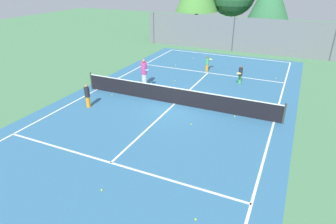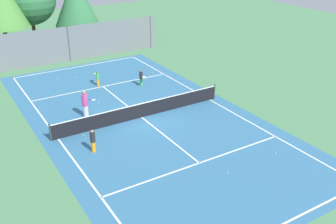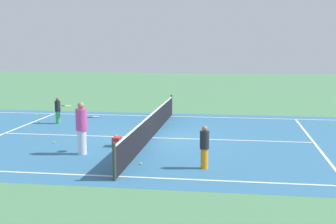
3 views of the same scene
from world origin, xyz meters
The scene contains 22 objects.
ground_plane centered at (0.00, 0.00, 0.00)m, with size 80.00×80.00×0.00m, color #4C8456.
court_surface centered at (0.00, 0.00, 0.00)m, with size 13.00×25.00×0.01m.
tennis_net centered at (0.00, 0.00, 0.51)m, with size 11.90×0.10×1.10m.
perimeter_fence centered at (0.00, 14.00, 1.60)m, with size 18.00×0.12×3.20m.
player_0 centered at (-0.23, 6.79, 0.62)m, with size 0.41×0.84×1.19m.
player_1 centered at (-4.26, -2.42, 0.69)m, with size 0.29×0.29×1.34m.
player_2 centered at (2.66, 5.03, 0.65)m, with size 0.34×0.84×1.25m.
player_3 centered at (-3.04, 1.91, 0.94)m, with size 0.87×0.83×1.83m.
ball_crate centered at (-1.69, 1.02, 0.18)m, with size 0.43×0.29×0.43m.
tennis_ball_0 centered at (1.77, -2.04, 0.03)m, with size 0.07×0.07×0.07m, color #CCE533.
tennis_ball_1 centered at (4.83, 7.15, 0.03)m, with size 0.07×0.07×0.07m, color #CCE533.
tennis_ball_2 centered at (-1.14, 9.41, 0.03)m, with size 0.07×0.07×0.07m, color #CCE533.
tennis_ball_3 centered at (-2.48, 9.87, 0.03)m, with size 0.07×0.07×0.07m, color #CCE533.
tennis_ball_4 centered at (-1.51, 3.57, 0.03)m, with size 0.07×0.07×0.07m, color #CCE533.
tennis_ball_5 centered at (2.62, 6.00, 0.03)m, with size 0.07×0.07×0.07m, color #CCE533.
tennis_ball_6 centered at (5.09, 0.49, 0.03)m, with size 0.07×0.07×0.07m, color #CCE533.
tennis_ball_7 centered at (3.55, -0.24, 0.03)m, with size 0.07×0.07×0.07m, color #CCE533.
tennis_ball_8 centered at (-3.04, 7.23, 0.03)m, with size 0.07×0.07×0.07m, color #CCE533.
tennis_ball_9 centered at (0.66, -7.90, 0.03)m, with size 0.07×0.07×0.07m, color #CCE533.
tennis_ball_10 centered at (4.07, -7.80, 0.03)m, with size 0.07×0.07×0.07m, color #CCE533.
tennis_ball_11 centered at (-4.09, -0.38, 0.03)m, with size 0.07×0.07×0.07m, color #CCE533.
tennis_ball_12 centered at (-4.04, 10.93, 0.03)m, with size 0.07×0.07×0.07m, color #CCE533.
Camera 1 is at (6.04, -14.11, 6.79)m, focal length 30.98 mm.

